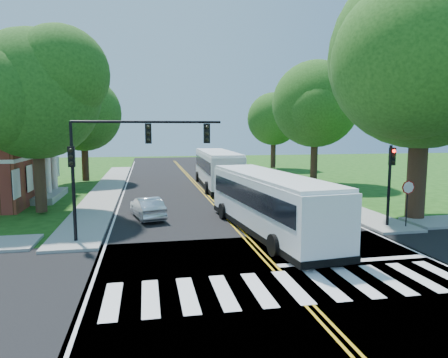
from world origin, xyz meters
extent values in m
plane|color=#174210|center=(0.00, 0.00, 0.00)|extent=(140.00, 140.00, 0.00)
cube|color=black|center=(0.00, 18.00, 0.01)|extent=(14.00, 96.00, 0.01)
cube|color=black|center=(0.00, 0.00, 0.01)|extent=(60.00, 12.00, 0.01)
cube|color=gold|center=(0.00, 22.00, 0.01)|extent=(0.36, 70.00, 0.01)
cube|color=silver|center=(-6.80, 22.00, 0.01)|extent=(0.12, 70.00, 0.01)
cube|color=silver|center=(6.80, 22.00, 0.01)|extent=(0.12, 70.00, 0.01)
cube|color=silver|center=(0.00, -0.50, 0.02)|extent=(12.60, 3.00, 0.01)
cube|color=silver|center=(3.50, 1.60, 0.02)|extent=(6.60, 0.40, 0.01)
cube|color=gray|center=(-8.30, 25.00, 0.07)|extent=(2.60, 40.00, 0.15)
cube|color=gray|center=(8.30, 25.00, 0.07)|extent=(2.60, 40.00, 0.15)
cylinder|color=black|center=(11.00, 8.00, 3.15)|extent=(1.10, 1.10, 6.00)
sphere|color=#377623|center=(11.00, 8.00, 9.66)|extent=(10.80, 10.80, 10.80)
cylinder|color=black|center=(-11.50, 14.00, 2.55)|extent=(0.70, 0.70, 4.80)
sphere|color=#377623|center=(-11.50, 14.00, 7.55)|extent=(8.00, 8.00, 8.00)
cylinder|color=black|center=(-11.00, 30.00, 2.35)|extent=(0.70, 0.70, 4.40)
sphere|color=#377623|center=(-11.00, 30.00, 7.02)|extent=(7.60, 7.60, 7.60)
cylinder|color=black|center=(11.50, 24.00, 2.65)|extent=(0.70, 0.70, 5.00)
sphere|color=#377623|center=(11.50, 24.00, 7.88)|extent=(8.40, 8.40, 8.40)
cylinder|color=black|center=(12.50, 40.00, 2.35)|extent=(0.70, 0.70, 4.40)
sphere|color=#377623|center=(12.50, 40.00, 6.89)|extent=(7.20, 7.20, 7.20)
cube|color=silver|center=(-12.40, 20.00, 4.40)|extent=(1.40, 6.00, 0.45)
cube|color=gray|center=(-12.40, 20.00, 0.25)|extent=(1.80, 6.00, 0.50)
cylinder|color=silver|center=(-12.40, 17.80, 2.10)|extent=(0.50, 0.50, 4.20)
cylinder|color=silver|center=(-12.40, 20.00, 2.10)|extent=(0.50, 0.50, 4.20)
cylinder|color=silver|center=(-12.40, 22.20, 2.10)|extent=(0.50, 0.50, 4.20)
cylinder|color=black|center=(-8.20, 6.50, 2.45)|extent=(0.16, 0.16, 4.60)
cube|color=black|center=(-8.20, 6.35, 4.15)|extent=(0.30, 0.22, 0.95)
sphere|color=black|center=(-8.20, 6.21, 4.45)|extent=(0.18, 0.18, 0.18)
cylinder|color=black|center=(-4.70, 6.50, 5.75)|extent=(7.00, 0.12, 0.12)
cube|color=black|center=(-4.70, 6.35, 5.20)|extent=(0.30, 0.22, 0.95)
cube|color=black|center=(-1.90, 6.35, 5.20)|extent=(0.30, 0.22, 0.95)
cylinder|color=black|center=(8.20, 6.50, 2.35)|extent=(0.16, 0.16, 4.40)
cube|color=black|center=(8.20, 6.35, 3.95)|extent=(0.30, 0.22, 0.95)
sphere|color=#FF0A05|center=(8.20, 6.21, 4.25)|extent=(0.18, 0.18, 0.18)
cylinder|color=black|center=(9.00, 6.00, 1.25)|extent=(0.06, 0.06, 2.20)
cylinder|color=#A50A07|center=(9.00, 5.97, 2.30)|extent=(0.76, 0.04, 0.76)
cube|color=white|center=(1.37, 6.55, 1.57)|extent=(3.77, 12.05, 2.76)
cube|color=black|center=(1.37, 6.55, 2.07)|extent=(3.76, 11.24, 0.95)
cube|color=black|center=(0.76, 12.49, 1.92)|extent=(2.46, 0.35, 1.61)
cube|color=orange|center=(0.76, 12.49, 2.82)|extent=(1.71, 0.28, 0.32)
cube|color=black|center=(1.37, 6.55, 0.34)|extent=(3.83, 12.16, 0.30)
cube|color=white|center=(1.37, 6.55, 3.01)|extent=(3.68, 11.70, 0.22)
cylinder|color=black|center=(2.27, 10.58, 0.49)|extent=(0.42, 0.99, 0.96)
cylinder|color=black|center=(-0.33, 10.31, 0.49)|extent=(0.42, 0.99, 0.96)
cylinder|color=black|center=(3.05, 3.09, 0.49)|extent=(0.42, 0.99, 0.96)
cylinder|color=black|center=(0.45, 2.82, 0.49)|extent=(0.42, 0.99, 0.96)
cube|color=white|center=(1.73, 23.90, 1.71)|extent=(3.19, 12.99, 3.01)
cube|color=black|center=(1.73, 23.90, 2.25)|extent=(3.23, 12.09, 1.04)
cube|color=black|center=(1.93, 30.40, 2.09)|extent=(2.68, 0.18, 1.75)
cube|color=orange|center=(1.93, 30.40, 3.07)|extent=(1.86, 0.16, 0.35)
cube|color=black|center=(1.73, 23.90, 0.37)|extent=(3.24, 13.09, 0.33)
cube|color=white|center=(1.73, 23.90, 3.27)|extent=(3.12, 12.60, 0.24)
cylinder|color=black|center=(3.28, 28.12, 0.54)|extent=(0.38, 1.06, 1.05)
cylinder|color=black|center=(0.44, 28.21, 0.54)|extent=(0.38, 1.06, 1.05)
cylinder|color=black|center=(3.03, 19.92, 0.54)|extent=(0.38, 1.06, 1.05)
cylinder|color=black|center=(0.19, 20.01, 0.54)|extent=(0.38, 1.06, 1.05)
imported|color=silver|center=(-4.82, 11.31, 0.67)|extent=(2.24, 4.21, 1.32)
imported|color=#ADB0B5|center=(5.04, 10.98, 0.68)|extent=(3.18, 5.14, 1.33)
imported|color=black|center=(5.37, 19.01, 0.65)|extent=(2.86, 4.70, 1.27)
camera|label=1|loc=(-4.83, -12.97, 5.37)|focal=32.00mm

